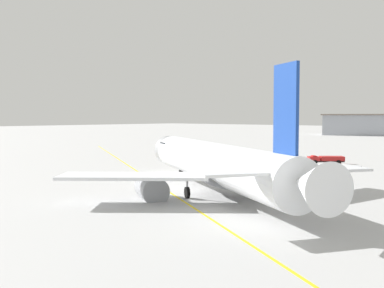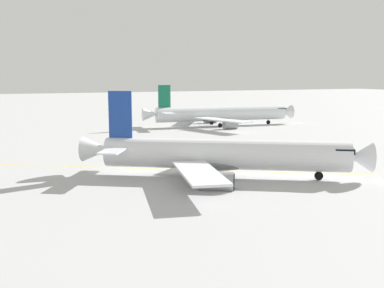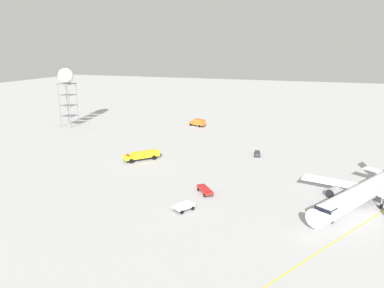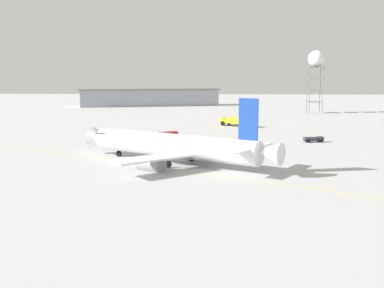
{
  "view_description": "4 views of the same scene",
  "coord_description": "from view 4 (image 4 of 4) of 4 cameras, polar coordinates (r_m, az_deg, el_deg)",
  "views": [
    {
      "loc": [
        -31.97,
        35.88,
        7.79
      ],
      "look_at": [
        1.06,
        -0.44,
        4.79
      ],
      "focal_mm": 43.49,
      "sensor_mm": 36.0,
      "label": 1
    },
    {
      "loc": [
        -29.84,
        -52.4,
        13.53
      ],
      "look_at": [
        -6.14,
        3.65,
        4.24
      ],
      "focal_mm": 42.4,
      "sensor_mm": 36.0,
      "label": 2
    },
    {
      "loc": [
        75.76,
        -10.48,
        33.0
      ],
      "look_at": [
        -19.49,
        -44.34,
        5.43
      ],
      "focal_mm": 33.25,
      "sensor_mm": 36.0,
      "label": 3
    },
    {
      "loc": [
        -10.54,
        77.77,
        14.76
      ],
      "look_at": [
        -6.28,
        3.8,
        3.87
      ],
      "focal_mm": 43.51,
      "sensor_mm": 36.0,
      "label": 4
    }
  ],
  "objects": [
    {
      "name": "taxiway_centreline",
      "position": [
        75.2,
        -3.47,
        -2.97
      ],
      "size": [
        134.72,
        80.74,
        0.01
      ],
      "rotation": [
        0.0,
        0.0,
        5.74
      ],
      "color": "yellow",
      "rests_on": "ground_plane"
    },
    {
      "name": "ops_pickup_truck",
      "position": [
        112.83,
        -3.14,
        1.25
      ],
      "size": [
        5.49,
        5.1,
        1.41
      ],
      "rotation": [
        0.0,
        0.0,
        0.71
      ],
      "color": "#232326",
      "rests_on": "ground_plane"
    },
    {
      "name": "ground_plane",
      "position": [
        79.85,
        -4.35,
        -2.31
      ],
      "size": [
        600.0,
        600.0,
        0.0
      ],
      "primitive_type": "plane",
      "color": "#B2B2B2"
    },
    {
      "name": "radar_tower",
      "position": [
        192.54,
        14.96,
        9.81
      ],
      "size": [
        6.35,
        6.35,
        24.65
      ],
      "color": "slate",
      "rests_on": "ground_plane"
    },
    {
      "name": "airliner_main",
      "position": [
        78.41,
        -2.11,
        -0.37
      ],
      "size": [
        34.95,
        27.61,
        11.75
      ],
      "rotation": [
        0.0,
        0.0,
        5.75
      ],
      "color": "white",
      "rests_on": "ground_plane"
    },
    {
      "name": "terminal_shed",
      "position": [
        232.42,
        -5.22,
        5.74
      ],
      "size": [
        69.84,
        33.02,
        8.45
      ],
      "rotation": [
        0.0,
        0.0,
        6.56
      ],
      "color": "#999EA8",
      "rests_on": "ground_plane"
    },
    {
      "name": "fire_tender_truck",
      "position": [
        137.49,
        5.46,
        2.81
      ],
      "size": [
        9.99,
        9.3,
        2.5
      ],
      "rotation": [
        0.0,
        0.0,
        5.56
      ],
      "color": "#232326",
      "rests_on": "ground_plane"
    },
    {
      "name": "pushback_tug_truck",
      "position": [
        115.75,
        -7.9,
        1.36
      ],
      "size": [
        4.95,
        4.32,
        1.3
      ],
      "rotation": [
        0.0,
        0.0,
        5.74
      ],
      "color": "#232326",
      "rests_on": "ground_plane"
    },
    {
      "name": "baggage_truck_truck",
      "position": [
        107.79,
        14.69,
        0.6
      ],
      "size": [
        4.59,
        2.45,
        1.22
      ],
      "rotation": [
        0.0,
        0.0,
        3.31
      ],
      "color": "#232326",
      "rests_on": "ground_plane"
    }
  ]
}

